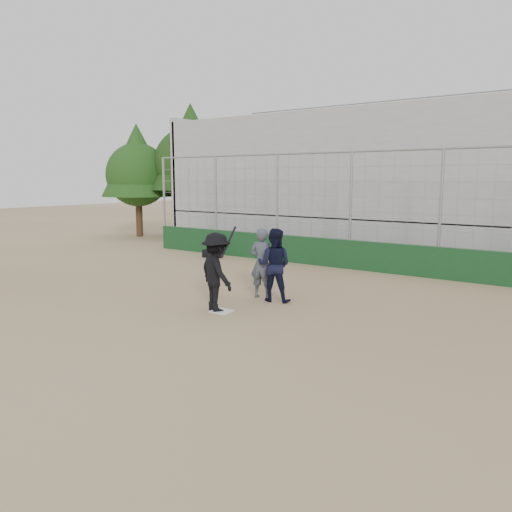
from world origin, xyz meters
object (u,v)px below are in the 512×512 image
Objects in this scene: batter_at_plate at (216,272)px; equipment_bag at (212,254)px; umpire at (262,267)px; catcher_crouched at (274,277)px.

equipment_bag is (-5.34, 6.09, -0.78)m from batter_at_plate.
catcher_crouched is at bearing 156.11° from umpire.
umpire is 2.26× the size of equipment_bag.
batter_at_plate is 1.70m from umpire.
catcher_crouched is 1.70× the size of equipment_bag.
equipment_bag is (-5.46, 4.39, -0.68)m from umpire.
umpire is at bearing 85.86° from batter_at_plate.
umpire is at bearing 163.88° from catcher_crouched.
batter_at_plate is 1.20× the size of umpire.
batter_at_plate is at bearing -110.79° from catcher_crouched.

